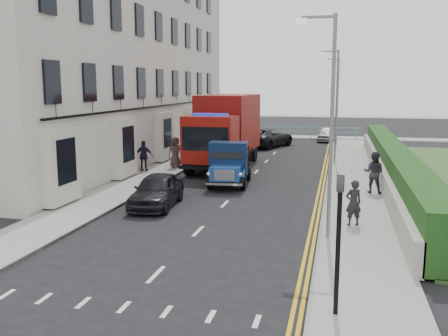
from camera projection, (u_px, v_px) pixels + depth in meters
The scene contains 23 objects.
ground at pixel (213, 216), 18.80m from camera, with size 120.00×120.00×0.00m, color black.
pavement_west at pixel (164, 170), 28.60m from camera, with size 2.40×38.00×0.12m, color gray.
pavement_east at pixel (352, 178), 26.25m from camera, with size 2.60×38.00×0.12m, color gray.
promenade at pixel (290, 137), 46.65m from camera, with size 30.00×2.50×0.12m, color gray.
sea_plane at pixel (310, 117), 76.44m from camera, with size 120.00×120.00×0.00m, color slate.
terrace_west at pixel (120, 49), 32.22m from camera, with size 6.31×30.20×14.25m.
garden_east at pixel (391, 163), 25.69m from camera, with size 1.45×28.00×1.75m.
seafront_railing at pixel (289, 132), 45.79m from camera, with size 13.00×0.08×1.11m.
lamp_near at pixel (328, 115), 15.28m from camera, with size 1.23×0.18×7.00m.
lamp_mid at pixel (335, 100), 30.65m from camera, with size 1.23×0.18×7.00m.
lamp_far at pixel (336, 96), 40.26m from camera, with size 1.23×0.18×7.00m.
traffic_signal at pixel (339, 224), 10.22m from camera, with size 0.16×0.20×3.10m.
bedford_lorry at pixel (229, 166), 24.19m from camera, with size 2.17×4.68×2.15m.
red_lorry at pixel (225, 129), 29.71m from camera, with size 2.93×8.24×4.29m.
parked_car_front at pixel (157, 190), 20.23m from camera, with size 1.59×3.95×1.35m, color black.
parked_car_mid at pixel (205, 153), 31.01m from camera, with size 1.49×4.26×1.40m, color #648FD8.
parked_car_rear at pixel (222, 152), 31.14m from camera, with size 2.02×4.98×1.44m, color #B8B7BC.
seafront_car_left at pixel (268, 138), 39.68m from camera, with size 2.45×5.31×1.48m, color black.
seafront_car_right at pixel (327, 134), 43.60m from camera, with size 1.53×3.81×1.30m, color silver.
pedestrian_east_near at pixel (353, 203), 17.04m from camera, with size 0.58×0.38×1.58m, color black.
pedestrian_east_far at pixel (374, 172), 22.18m from camera, with size 0.90×0.70×1.85m, color #2E2A34.
pedestrian_west_near at pixel (144, 156), 27.70m from camera, with size 1.01×0.42×1.72m, color black.
pedestrian_west_far at pixel (176, 152), 28.99m from camera, with size 0.88×0.57×1.80m, color #42322F.
Camera 1 is at (4.54, -17.67, 4.91)m, focal length 40.00 mm.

